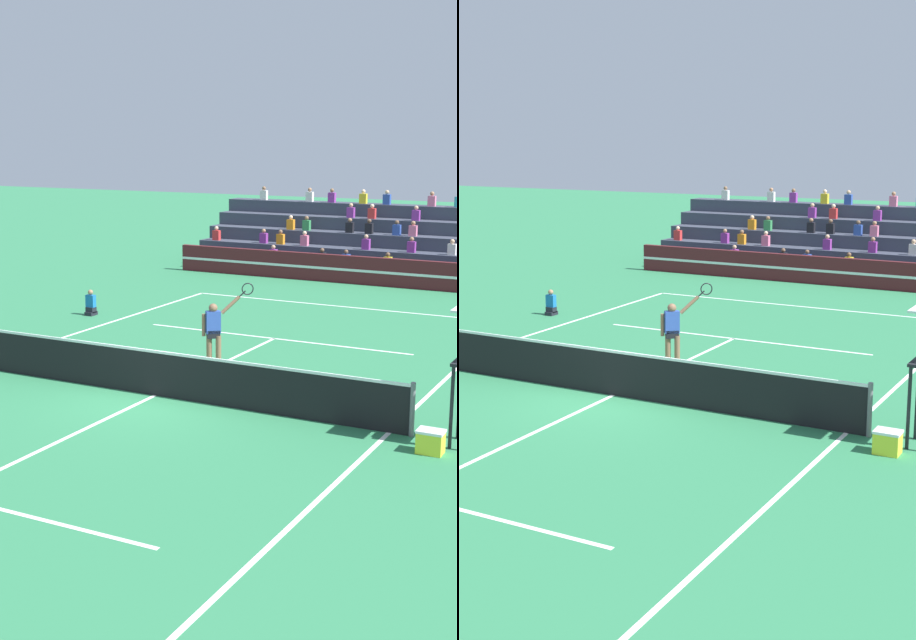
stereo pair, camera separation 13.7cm
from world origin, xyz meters
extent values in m
plane|color=#2D7A4C|center=(0.00, 0.00, 0.00)|extent=(120.00, 120.00, 0.00)
cube|color=white|center=(0.00, 11.90, 0.00)|extent=(11.00, 0.10, 0.01)
cube|color=white|center=(5.50, 0.00, 0.00)|extent=(0.10, 23.80, 0.01)
cube|color=white|center=(0.00, 6.43, 0.00)|extent=(8.25, 0.10, 0.01)
cube|color=white|center=(0.00, 0.00, 0.00)|extent=(0.10, 12.85, 0.01)
cylinder|color=slate|center=(5.95, 0.00, 0.55)|extent=(0.10, 0.10, 1.10)
cube|color=black|center=(0.00, 0.00, 0.50)|extent=(11.90, 0.02, 1.00)
cube|color=white|center=(0.00, 0.00, 1.03)|extent=(11.90, 0.04, 0.06)
cube|color=#51191E|center=(0.00, 16.55, 0.55)|extent=(18.00, 0.24, 1.10)
cube|color=white|center=(0.00, 16.42, 0.55)|extent=(18.00, 0.02, 0.10)
cube|color=#383D4C|center=(0.00, 17.82, 0.28)|extent=(18.44, 0.95, 0.55)
cube|color=#2D4CA5|center=(-1.99, 17.65, 0.77)|extent=(0.32, 0.22, 0.44)
sphere|color=brown|center=(-1.99, 17.65, 1.09)|extent=(0.18, 0.18, 0.18)
cube|color=black|center=(-3.03, 17.65, 0.77)|extent=(0.32, 0.22, 0.44)
sphere|color=brown|center=(-3.03, 17.65, 1.09)|extent=(0.18, 0.18, 0.18)
cube|color=yellow|center=(-0.23, 17.65, 0.77)|extent=(0.32, 0.22, 0.44)
sphere|color=brown|center=(-0.23, 17.65, 1.09)|extent=(0.18, 0.18, 0.18)
cube|color=purple|center=(-5.25, 17.65, 0.77)|extent=(0.32, 0.22, 0.44)
sphere|color=tan|center=(-5.25, 17.65, 1.09)|extent=(0.18, 0.18, 0.18)
cube|color=#383D4C|center=(0.00, 18.77, 0.55)|extent=(18.44, 0.95, 1.10)
cube|color=pink|center=(-4.23, 18.60, 1.32)|extent=(0.32, 0.22, 0.44)
sphere|color=beige|center=(-4.23, 18.60, 1.64)|extent=(0.18, 0.18, 0.18)
cube|color=silver|center=(2.08, 18.60, 1.32)|extent=(0.32, 0.22, 0.44)
sphere|color=tan|center=(2.08, 18.60, 1.64)|extent=(0.18, 0.18, 0.18)
cube|color=red|center=(-8.50, 18.60, 1.32)|extent=(0.32, 0.22, 0.44)
sphere|color=beige|center=(-8.50, 18.60, 1.64)|extent=(0.18, 0.18, 0.18)
cube|color=orange|center=(-5.35, 18.60, 1.32)|extent=(0.32, 0.22, 0.44)
sphere|color=brown|center=(-5.35, 18.60, 1.64)|extent=(0.18, 0.18, 0.18)
cube|color=purple|center=(0.44, 18.60, 1.32)|extent=(0.32, 0.22, 0.44)
sphere|color=#9E7051|center=(0.44, 18.60, 1.64)|extent=(0.18, 0.18, 0.18)
cube|color=purple|center=(-1.48, 18.60, 1.32)|extent=(0.32, 0.22, 0.44)
sphere|color=tan|center=(-1.48, 18.60, 1.64)|extent=(0.18, 0.18, 0.18)
cube|color=purple|center=(-6.16, 18.60, 1.32)|extent=(0.32, 0.22, 0.44)
sphere|color=#9E7051|center=(-6.16, 18.60, 1.64)|extent=(0.18, 0.18, 0.18)
cube|color=#383D4C|center=(0.00, 19.72, 0.83)|extent=(18.44, 0.95, 1.65)
cube|color=black|center=(-1.69, 19.55, 1.87)|extent=(0.32, 0.22, 0.44)
sphere|color=brown|center=(-1.69, 19.55, 2.19)|extent=(0.18, 0.18, 0.18)
cube|color=#338C4C|center=(-4.54, 19.55, 1.87)|extent=(0.32, 0.22, 0.44)
sphere|color=brown|center=(-4.54, 19.55, 2.19)|extent=(0.18, 0.18, 0.18)
cube|color=orange|center=(-5.30, 19.55, 1.87)|extent=(0.32, 0.22, 0.44)
sphere|color=beige|center=(-5.30, 19.55, 2.19)|extent=(0.18, 0.18, 0.18)
cube|color=pink|center=(0.20, 19.55, 1.87)|extent=(0.32, 0.22, 0.44)
sphere|color=#9E7051|center=(0.20, 19.55, 2.19)|extent=(0.18, 0.18, 0.18)
cube|color=#2D4CA5|center=(-0.49, 19.55, 1.87)|extent=(0.32, 0.22, 0.44)
sphere|color=brown|center=(-0.49, 19.55, 2.19)|extent=(0.18, 0.18, 0.18)
cube|color=black|center=(-2.55, 19.55, 1.87)|extent=(0.32, 0.22, 0.44)
sphere|color=#9E7051|center=(-2.55, 19.55, 2.19)|extent=(0.18, 0.18, 0.18)
cube|color=#383D4C|center=(0.00, 20.67, 1.10)|extent=(18.44, 0.95, 2.20)
cube|color=red|center=(-1.91, 20.50, 2.42)|extent=(0.32, 0.22, 0.44)
sphere|color=beige|center=(-1.91, 20.50, 2.74)|extent=(0.18, 0.18, 0.18)
cube|color=purple|center=(0.03, 20.50, 2.42)|extent=(0.32, 0.22, 0.44)
sphere|color=tan|center=(0.03, 20.50, 2.74)|extent=(0.18, 0.18, 0.18)
cube|color=purple|center=(-2.87, 20.50, 2.42)|extent=(0.32, 0.22, 0.44)
sphere|color=tan|center=(-2.87, 20.50, 2.74)|extent=(0.18, 0.18, 0.18)
cube|color=#383D4C|center=(0.00, 21.62, 1.38)|extent=(18.44, 0.95, 2.75)
cube|color=silver|center=(-5.21, 21.45, 2.97)|extent=(0.32, 0.22, 0.44)
sphere|color=#9E7051|center=(-5.21, 21.45, 3.29)|extent=(0.18, 0.18, 0.18)
cube|color=silver|center=(-7.52, 21.45, 2.97)|extent=(0.32, 0.22, 0.44)
sphere|color=brown|center=(-7.52, 21.45, 3.29)|extent=(0.18, 0.18, 0.18)
cube|color=purple|center=(-4.13, 21.45, 2.97)|extent=(0.32, 0.22, 0.44)
sphere|color=brown|center=(-4.13, 21.45, 3.29)|extent=(0.18, 0.18, 0.18)
cube|color=pink|center=(0.42, 21.45, 2.97)|extent=(0.32, 0.22, 0.44)
sphere|color=#9E7051|center=(0.42, 21.45, 3.29)|extent=(0.18, 0.18, 0.18)
cube|color=yellow|center=(-2.65, 21.45, 2.97)|extent=(0.32, 0.22, 0.44)
sphere|color=beige|center=(-2.65, 21.45, 3.29)|extent=(0.18, 0.18, 0.18)
cube|color=#2D4CA5|center=(-1.57, 21.45, 2.97)|extent=(0.32, 0.22, 0.44)
sphere|color=tan|center=(-1.57, 21.45, 3.29)|extent=(0.18, 0.18, 0.18)
cylinder|color=black|center=(6.78, -0.32, 0.80)|extent=(0.07, 0.07, 1.60)
cube|color=black|center=(-6.71, 6.70, 0.06)|extent=(0.28, 0.36, 0.12)
cube|color=black|center=(-6.71, 6.70, 0.18)|extent=(0.28, 0.24, 0.18)
cube|color=#1966B2|center=(-6.71, 6.70, 0.47)|extent=(0.30, 0.18, 0.40)
sphere|color=#9E7051|center=(-6.71, 6.70, 0.76)|extent=(0.17, 0.17, 0.17)
cylinder|color=brown|center=(0.04, 2.48, 0.45)|extent=(0.14, 0.14, 0.90)
cylinder|color=brown|center=(0.26, 2.55, 0.45)|extent=(0.14, 0.14, 0.90)
cube|color=black|center=(0.13, 2.52, 0.94)|extent=(0.37, 0.36, 0.20)
cube|color=#2D4CA5|center=(0.13, 2.52, 1.24)|extent=(0.40, 0.38, 0.56)
sphere|color=brown|center=(0.13, 2.52, 1.60)|extent=(0.22, 0.22, 0.22)
cube|color=white|center=(0.01, 2.51, 0.04)|extent=(0.26, 0.28, 0.09)
cube|color=white|center=(0.23, 2.58, 0.04)|extent=(0.26, 0.28, 0.09)
cylinder|color=brown|center=(-0.06, 2.37, 1.18)|extent=(0.09, 0.09, 0.56)
cylinder|color=brown|center=(0.47, 2.81, 1.66)|extent=(0.45, 0.39, 0.47)
cylinder|color=black|center=(0.70, 3.00, 1.93)|extent=(0.16, 0.14, 0.17)
torus|color=black|center=(0.80, 3.08, 2.05)|extent=(0.35, 0.30, 0.43)
sphere|color=#C6DB33|center=(-2.55, 1.36, 0.03)|extent=(0.07, 0.07, 0.07)
cube|color=yellow|center=(6.53, -0.75, 0.20)|extent=(0.48, 0.36, 0.40)
cube|color=white|center=(6.53, -0.75, 0.43)|extent=(0.50, 0.38, 0.05)
camera|label=1|loc=(10.52, -16.41, 5.86)|focal=50.00mm
camera|label=2|loc=(10.64, -16.35, 5.86)|focal=50.00mm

